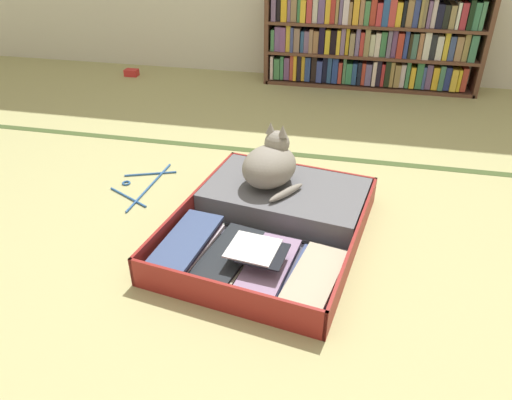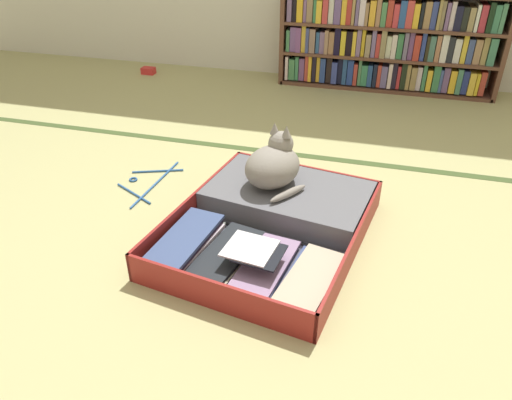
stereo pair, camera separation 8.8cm
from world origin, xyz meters
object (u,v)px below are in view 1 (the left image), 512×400
Objects in this scene: black_cat at (271,164)px; small_red_pouch at (132,73)px; clothes_hanger at (142,185)px; bookshelf at (370,40)px; open_suitcase at (273,217)px.

black_cat reaches higher than small_red_pouch.
black_cat is 3.36× the size of small_red_pouch.
small_red_pouch is (-0.77, 1.58, 0.02)m from clothes_hanger.
bookshelf is 15.00× the size of small_red_pouch.
bookshelf is 2.02m from clothes_hanger.
bookshelf reaches higher than black_cat.
black_cat is (-0.04, 0.16, 0.16)m from open_suitcase.
open_suitcase reaches higher than small_red_pouch.
open_suitcase is at bearing -76.03° from black_cat.
black_cat is at bearing -49.15° from small_red_pouch.
clothes_hanger is at bearing 163.04° from open_suitcase.
black_cat reaches higher than clothes_hanger.
small_red_pouch is at bearing 130.85° from black_cat.
open_suitcase reaches higher than clothes_hanger.
bookshelf is at bearing 59.73° from clothes_hanger.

